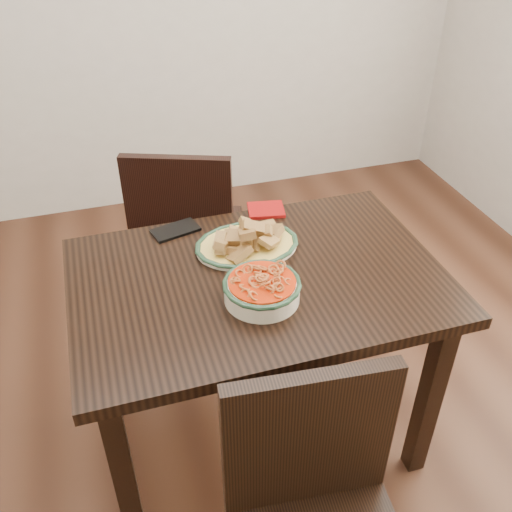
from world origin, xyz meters
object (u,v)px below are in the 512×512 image
object	(u,v)px
chair_far	(186,230)
fish_plate	(247,237)
dining_table	(258,302)
smartphone	(175,230)
noodle_bowl	(262,287)

from	to	relation	value
chair_far	fish_plate	size ratio (longest dim) A/B	2.66
dining_table	chair_far	size ratio (longest dim) A/B	1.28
dining_table	fish_plate	world-z (taller)	fish_plate
dining_table	fish_plate	distance (m)	0.21
fish_plate	smartphone	distance (m)	0.27
fish_plate	noodle_bowl	distance (m)	0.26
chair_far	noodle_bowl	bearing A→B (deg)	116.15
chair_far	fish_plate	bearing A→B (deg)	121.91
noodle_bowl	dining_table	bearing A→B (deg)	78.48
fish_plate	chair_far	bearing A→B (deg)	101.15
fish_plate	dining_table	bearing A→B (deg)	-93.62
fish_plate	noodle_bowl	world-z (taller)	fish_plate
noodle_bowl	smartphone	size ratio (longest dim) A/B	1.46
dining_table	noodle_bowl	bearing A→B (deg)	-101.52
smartphone	dining_table	bearing A→B (deg)	-73.09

